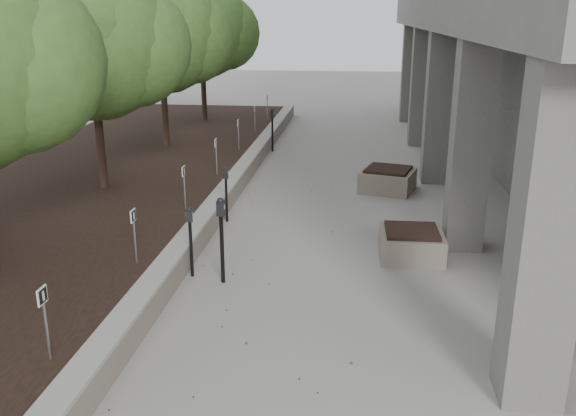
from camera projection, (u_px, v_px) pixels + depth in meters
The scene contains 19 objects.
retaining_wall at pixel (233, 186), 15.43m from camera, with size 0.39×26.00×0.50m, color gray, non-canonical shape.
planting_bed at pixel (95, 183), 15.84m from camera, with size 7.00×26.00×0.40m, color black.
crabapple_tree_3 at pixel (94, 73), 13.93m from camera, with size 4.60×4.00×5.44m, color #386225, non-canonical shape.
crabapple_tree_4 at pixel (162, 58), 18.66m from camera, with size 4.60×4.00×5.44m, color #386225, non-canonical shape.
crabapple_tree_5 at pixel (202, 49), 23.40m from camera, with size 4.60×4.00×5.44m, color #386225, non-canonical shape.
parking_sign_2 at pixel (46, 324), 7.25m from camera, with size 0.04×0.22×0.96m, color black, non-canonical shape.
parking_sign_3 at pixel (135, 237), 10.09m from camera, with size 0.04×0.22×0.96m, color black, non-canonical shape.
parking_sign_4 at pixel (185, 188), 12.93m from camera, with size 0.04×0.22×0.96m, color black, non-canonical shape.
parking_sign_5 at pixel (216, 157), 15.77m from camera, with size 0.04×0.22×0.96m, color black, non-canonical shape.
parking_sign_6 at pixel (239, 135), 18.61m from camera, with size 0.04×0.22×0.96m, color black, non-canonical shape.
parking_sign_7 at pixel (255, 119), 21.44m from camera, with size 0.04×0.22×0.96m, color black, non-canonical shape.
parking_sign_8 at pixel (267, 107), 24.28m from camera, with size 0.04×0.22×0.96m, color black, non-canonical shape.
parking_meter_2 at pixel (191, 242), 10.52m from camera, with size 0.13×0.09×1.28m, color black, non-canonical shape.
parking_meter_3 at pixel (222, 241), 10.24m from camera, with size 0.15×0.11×1.53m, color black, non-canonical shape.
parking_meter_4 at pixel (226, 194), 13.36m from camera, with size 0.12×0.09×1.25m, color black, non-canonical shape.
parking_meter_5 at pixel (272, 130), 20.24m from camera, with size 0.14×0.10×1.44m, color black, non-canonical shape.
planter_front at pixel (411, 243), 11.49m from camera, with size 1.18×1.18×0.55m, color gray, non-canonical shape.
planter_back at pixel (388, 179), 15.84m from camera, with size 1.29×1.29×0.60m, color gray, non-canonical shape.
berry_scatter at pixel (280, 257), 11.53m from camera, with size 3.30×14.10×0.02m, color maroon, non-canonical shape.
Camera 1 is at (1.27, -5.61, 4.41)m, focal length 37.87 mm.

